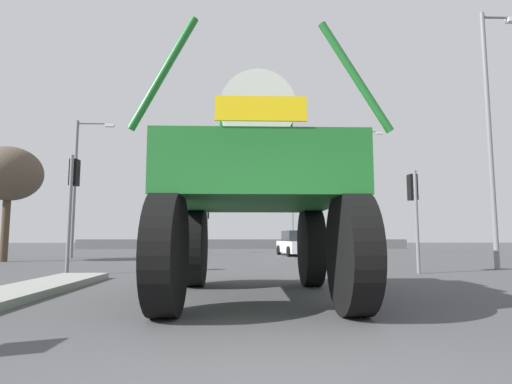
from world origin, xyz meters
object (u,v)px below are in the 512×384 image
Objects in this scene: traffic_signal_far_right at (207,218)px; streetlight_far_right at (365,184)px; sedan_ahead at (297,244)px; traffic_signal_far_left at (292,214)px; streetlight_far_left at (78,180)px; traffic_signal_near_right at (414,198)px; bare_tree_left at (9,174)px; traffic_signal_near_left at (73,187)px; streetlight_near_right at (491,126)px; oversize_sprayer at (256,188)px.

streetlight_far_right is at bearing -2.51° from traffic_signal_far_right.
traffic_signal_far_right reaches higher than sedan_ahead.
streetlight_far_left reaches higher than traffic_signal_far_left.
bare_tree_left reaches higher than traffic_signal_near_right.
bare_tree_left reaches higher than traffic_signal_far_left.
bare_tree_left is at bearing 104.40° from sedan_ahead.
traffic_signal_near_right is 17.54m from streetlight_far_left.
bare_tree_left is at bearing 130.58° from traffic_signal_near_left.
traffic_signal_far_left reaches higher than traffic_signal_near_right.
sedan_ahead is 12.61m from traffic_signal_near_right.
streetlight_near_right is at bearing -15.10° from bare_tree_left.
oversize_sprayer is at bearing -82.98° from traffic_signal_far_right.
sedan_ahead is at bearing 21.59° from bare_tree_left.
streetlight_far_right reaches higher than bare_tree_left.
oversize_sprayer is at bearing -144.05° from streetlight_near_right.
streetlight_far_right reaches higher than traffic_signal_near_right.
traffic_signal_far_right reaches higher than traffic_signal_near_right.
traffic_signal_near_right is at bearing -160.76° from streetlight_near_right.
oversize_sprayer is 16.38m from bare_tree_left.
traffic_signal_far_left is at bearing 61.09° from traffic_signal_near_left.
sedan_ahead is at bearing 54.62° from traffic_signal_near_left.
streetlight_far_left is 0.86× the size of streetlight_far_right.
sedan_ahead is at bearing 11.93° from streetlight_far_left.
streetlight_near_right reaches higher than streetlight_far_right.
traffic_signal_far_left is (8.96, 16.23, 0.10)m from traffic_signal_near_left.
traffic_signal_near_left is at bearing -100.17° from traffic_signal_far_right.
streetlight_far_left is at bearing 32.17° from oversize_sprayer.
traffic_signal_far_left is (3.42, 21.38, 0.71)m from oversize_sprayer.
bare_tree_left is (-14.63, -9.61, 1.28)m from traffic_signal_far_left.
traffic_signal_far_right is 13.00m from bare_tree_left.
traffic_signal_far_left is at bearing 27.37° from streetlight_far_left.
traffic_signal_near_right is 0.43× the size of streetlight_far_left.
streetlight_far_right is at bearing -21.84° from oversize_sprayer.
streetlight_near_right reaches higher than sedan_ahead.
streetlight_near_right is 14.53m from streetlight_far_right.
streetlight_far_left is at bearing 110.57° from traffic_signal_near_left.
bare_tree_left is at bearing -155.21° from streetlight_far_right.
streetlight_far_right reaches higher than streetlight_far_left.
streetlight_far_right is at bearing 48.17° from traffic_signal_near_left.
traffic_signal_near_left is 0.68× the size of bare_tree_left.
sedan_ahead is at bearing -147.37° from streetlight_far_right.
traffic_signal_far_left is at bearing 96.60° from traffic_signal_near_right.
oversize_sprayer is 1.50× the size of traffic_signal_near_left.
traffic_signal_near_left is 1.10× the size of traffic_signal_far_right.
streetlight_near_right is (14.33, 1.23, 2.46)m from traffic_signal_near_left.
bare_tree_left reaches higher than traffic_signal_far_right.
traffic_signal_far_left is at bearing 109.68° from streetlight_near_right.
traffic_signal_near_right is 0.61× the size of bare_tree_left.
streetlight_far_left is (-3.64, 9.71, 1.57)m from traffic_signal_near_left.
traffic_signal_near_left is at bearing -131.83° from streetlight_far_right.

